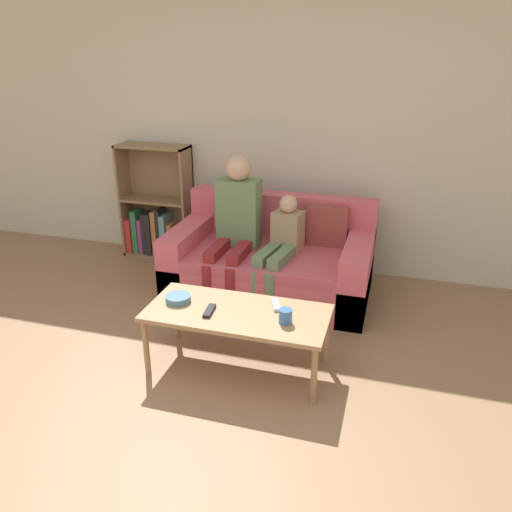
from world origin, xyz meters
TOP-DOWN VIEW (x-y plane):
  - ground_plane at (0.00, 0.00)m, footprint 22.00×22.00m
  - wall_back at (0.00, 2.94)m, footprint 12.00×0.06m
  - couch at (0.15, 2.27)m, footprint 1.75×0.99m
  - bookshelf at (-1.24, 2.78)m, footprint 0.73×0.28m
  - coffee_table at (0.23, 1.06)m, footprint 1.22×0.56m
  - person_adult at (-0.15, 2.18)m, footprint 0.37×0.68m
  - person_child at (0.26, 2.12)m, footprint 0.34×0.69m
  - cup_near at (0.57, 1.00)m, footprint 0.09×0.09m
  - tv_remote_0 at (0.46, 1.20)m, footprint 0.11×0.18m
  - tv_remote_1 at (0.05, 0.99)m, footprint 0.06×0.17m
  - snack_bowl at (-0.21, 1.07)m, footprint 0.17×0.17m

SIDE VIEW (x-z plane):
  - ground_plane at x=0.00m, z-range 0.00..0.00m
  - couch at x=0.15m, z-range -0.14..0.68m
  - coffee_table at x=0.23m, z-range 0.18..0.62m
  - bookshelf at x=-1.24m, z-range -0.15..1.02m
  - tv_remote_0 at x=0.46m, z-range 0.44..0.46m
  - tv_remote_1 at x=0.05m, z-range 0.44..0.46m
  - snack_bowl at x=-0.21m, z-range 0.44..0.48m
  - cup_near at x=0.57m, z-range 0.44..0.53m
  - person_child at x=0.26m, z-range 0.06..0.97m
  - person_adult at x=-0.15m, z-range 0.09..1.31m
  - wall_back at x=0.00m, z-range 0.00..2.60m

